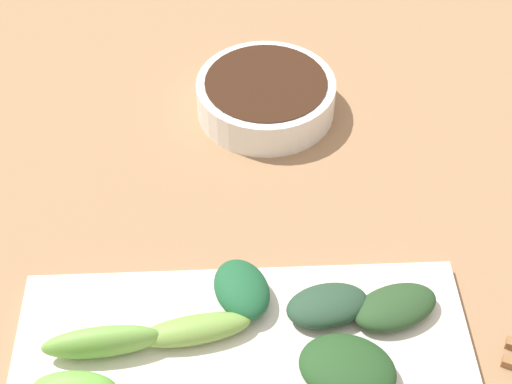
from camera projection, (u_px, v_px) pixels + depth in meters
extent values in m
cube|color=#98724F|center=(256.00, 227.00, 0.73)|extent=(2.10, 2.10, 0.02)
cylinder|color=white|center=(266.00, 97.00, 0.82)|extent=(0.15, 0.15, 0.04)
cylinder|color=#351E12|center=(266.00, 90.00, 0.81)|extent=(0.13, 0.13, 0.02)
cube|color=silver|center=(243.00, 346.00, 0.62)|extent=(0.15, 0.37, 0.01)
ellipsoid|color=#224720|center=(347.00, 368.00, 0.59)|extent=(0.08, 0.09, 0.02)
ellipsoid|color=#70A946|center=(102.00, 342.00, 0.60)|extent=(0.03, 0.09, 0.03)
ellipsoid|color=#78A445|center=(195.00, 330.00, 0.62)|extent=(0.04, 0.09, 0.02)
ellipsoid|color=#26452F|center=(327.00, 305.00, 0.63)|extent=(0.05, 0.08, 0.02)
ellipsoid|color=#1D5832|center=(242.00, 289.00, 0.64)|extent=(0.07, 0.06, 0.03)
ellipsoid|color=#274523|center=(395.00, 307.00, 0.63)|extent=(0.06, 0.08, 0.02)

